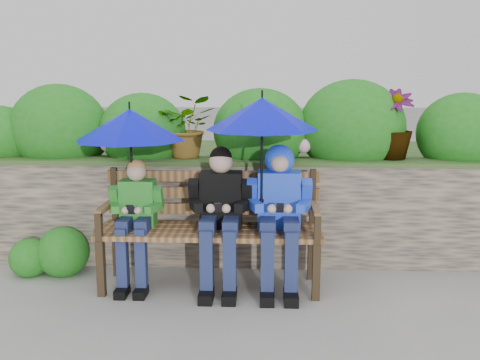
{
  "coord_description": "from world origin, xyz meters",
  "views": [
    {
      "loc": [
        0.21,
        -4.32,
        1.79
      ],
      "look_at": [
        0.0,
        0.1,
        0.95
      ],
      "focal_mm": 40.0,
      "sensor_mm": 36.0,
      "label": 1
    }
  ],
  "objects_px": {
    "boy_middle": "(220,211)",
    "boy_right": "(279,205)",
    "umbrella_right": "(262,114)",
    "umbrella_left": "(130,125)",
    "park_bench": "(211,221)",
    "boy_left": "(136,215)"
  },
  "relations": [
    {
      "from": "park_bench",
      "to": "umbrella_left",
      "type": "distance_m",
      "value": 1.07
    },
    {
      "from": "umbrella_left",
      "to": "umbrella_right",
      "type": "relative_size",
      "value": 1.0
    },
    {
      "from": "boy_middle",
      "to": "umbrella_left",
      "type": "height_order",
      "value": "umbrella_left"
    },
    {
      "from": "boy_middle",
      "to": "umbrella_right",
      "type": "bearing_deg",
      "value": 0.65
    },
    {
      "from": "boy_middle",
      "to": "boy_right",
      "type": "relative_size",
      "value": 0.99
    },
    {
      "from": "boy_left",
      "to": "boy_middle",
      "type": "relative_size",
      "value": 0.91
    },
    {
      "from": "umbrella_left",
      "to": "boy_right",
      "type": "bearing_deg",
      "value": -2.27
    },
    {
      "from": "boy_left",
      "to": "umbrella_right",
      "type": "height_order",
      "value": "umbrella_right"
    },
    {
      "from": "boy_right",
      "to": "umbrella_left",
      "type": "height_order",
      "value": "umbrella_left"
    },
    {
      "from": "park_bench",
      "to": "boy_right",
      "type": "relative_size",
      "value": 1.54
    },
    {
      "from": "park_bench",
      "to": "umbrella_right",
      "type": "bearing_deg",
      "value": -12.07
    },
    {
      "from": "boy_right",
      "to": "umbrella_left",
      "type": "xyz_separation_m",
      "value": [
        -1.26,
        0.05,
        0.67
      ]
    },
    {
      "from": "boy_right",
      "to": "umbrella_right",
      "type": "distance_m",
      "value": 0.78
    },
    {
      "from": "boy_right",
      "to": "umbrella_right",
      "type": "relative_size",
      "value": 1.32
    },
    {
      "from": "boy_middle",
      "to": "umbrella_right",
      "type": "height_order",
      "value": "umbrella_right"
    },
    {
      "from": "umbrella_right",
      "to": "umbrella_left",
      "type": "bearing_deg",
      "value": 177.01
    },
    {
      "from": "park_bench",
      "to": "boy_left",
      "type": "height_order",
      "value": "boy_left"
    },
    {
      "from": "boy_left",
      "to": "park_bench",
      "type": "bearing_deg",
      "value": 7.61
    },
    {
      "from": "park_bench",
      "to": "umbrella_left",
      "type": "bearing_deg",
      "value": -176.99
    },
    {
      "from": "park_bench",
      "to": "boy_left",
      "type": "distance_m",
      "value": 0.65
    },
    {
      "from": "boy_middle",
      "to": "boy_right",
      "type": "xyz_separation_m",
      "value": [
        0.5,
        0.01,
        0.05
      ]
    },
    {
      "from": "boy_middle",
      "to": "umbrella_left",
      "type": "distance_m",
      "value": 1.05
    }
  ]
}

